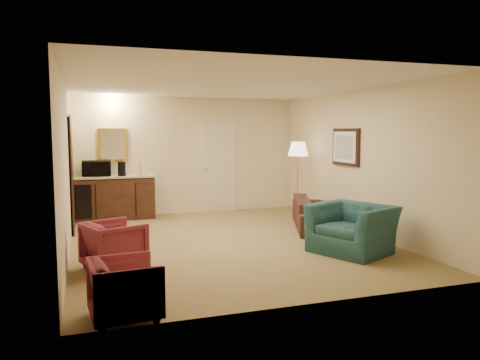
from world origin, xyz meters
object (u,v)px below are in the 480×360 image
at_px(rose_chair_near, 114,243).
at_px(microwave, 97,167).
at_px(waste_bin, 147,212).
at_px(rose_chair_far, 125,286).
at_px(floor_lamp, 298,180).
at_px(coffee_maker, 122,169).
at_px(wetbar_cabinet, 115,197).
at_px(sofa, 316,208).
at_px(coffee_table, 328,224).
at_px(teal_armchair, 352,221).

xyz_separation_m(rose_chair_near, microwave, (-0.11, 3.78, 0.75)).
xyz_separation_m(rose_chair_near, waste_bin, (0.90, 3.67, -0.23)).
bearing_deg(rose_chair_far, rose_chair_near, -5.13).
relative_size(floor_lamp, coffee_maker, 5.50).
bearing_deg(rose_chair_near, wetbar_cabinet, -25.09).
relative_size(sofa, coffee_table, 2.52).
distance_m(rose_chair_near, microwave, 3.85).
relative_size(rose_chair_far, coffee_maker, 2.26).
relative_size(rose_chair_far, floor_lamp, 0.41).
distance_m(floor_lamp, microwave, 4.23).
bearing_deg(teal_armchair, sofa, 144.39).
height_order(waste_bin, coffee_maker, coffee_maker).
distance_m(wetbar_cabinet, coffee_table, 4.51).
xyz_separation_m(floor_lamp, coffee_maker, (-3.57, 0.99, 0.25)).
height_order(wetbar_cabinet, rose_chair_far, wetbar_cabinet).
distance_m(wetbar_cabinet, sofa, 4.20).
bearing_deg(rose_chair_far, waste_bin, -14.51).
relative_size(coffee_table, floor_lamp, 0.48).
bearing_deg(waste_bin, sofa, -35.32).
bearing_deg(coffee_maker, rose_chair_far, -83.22).
height_order(floor_lamp, coffee_maker, floor_lamp).
bearing_deg(sofa, teal_armchair, -169.50).
distance_m(sofa, rose_chair_far, 5.11).
xyz_separation_m(wetbar_cabinet, teal_armchair, (3.26, -3.98, 0.03)).
xyz_separation_m(teal_armchair, microwave, (-3.61, 4.01, 0.62)).
height_order(teal_armchair, microwave, microwave).
xyz_separation_m(wetbar_cabinet, sofa, (3.60, -2.16, -0.07)).
height_order(rose_chair_near, microwave, microwave).
relative_size(microwave, coffee_maker, 1.93).
height_order(teal_armchair, rose_chair_near, teal_armchair).
distance_m(rose_chair_near, coffee_table, 3.80).
xyz_separation_m(sofa, floor_lamp, (0.11, 1.06, 0.43)).
bearing_deg(waste_bin, rose_chair_far, -99.38).
relative_size(rose_chair_far, coffee_table, 0.86).
relative_size(sofa, waste_bin, 7.49).
height_order(wetbar_cabinet, microwave, microwave).
bearing_deg(microwave, rose_chair_far, -86.02).
bearing_deg(coffee_maker, waste_bin, 15.49).
distance_m(coffee_table, floor_lamp, 1.90).
distance_m(wetbar_cabinet, floor_lamp, 3.88).
bearing_deg(rose_chair_far, wetbar_cabinet, -7.73).
xyz_separation_m(rose_chair_far, coffee_table, (3.70, 2.63, -0.11)).
xyz_separation_m(teal_armchair, floor_lamp, (0.45, 2.88, 0.32)).
bearing_deg(wetbar_cabinet, floor_lamp, -16.54).
height_order(wetbar_cabinet, rose_chair_near, wetbar_cabinet).
bearing_deg(microwave, wetbar_cabinet, -2.87).
height_order(rose_chair_near, waste_bin, rose_chair_near).
bearing_deg(coffee_table, floor_lamp, 81.81).
height_order(wetbar_cabinet, waste_bin, wetbar_cabinet).
xyz_separation_m(floor_lamp, microwave, (-4.06, 1.14, 0.30)).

